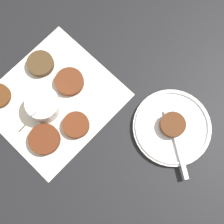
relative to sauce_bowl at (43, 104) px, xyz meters
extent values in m
plane|color=black|center=(-0.06, 0.00, -0.03)|extent=(4.00, 4.00, 0.00)
cube|color=silver|center=(-0.03, 0.00, -0.03)|extent=(0.38, 0.36, 0.00)
cylinder|color=silver|center=(0.00, 0.00, 0.00)|extent=(0.09, 0.09, 0.05)
cylinder|color=orange|center=(0.00, 0.00, -0.01)|extent=(0.08, 0.08, 0.03)
cone|color=silver|center=(0.04, 0.00, 0.02)|extent=(0.02, 0.02, 0.02)
cylinder|color=silver|center=(0.02, 0.02, 0.03)|extent=(0.05, 0.04, 0.09)
cylinder|color=#582815|center=(0.05, 0.08, -0.01)|extent=(0.08, 0.08, 0.02)
cylinder|color=#5A2C18|center=(-0.10, -0.01, -0.01)|extent=(0.08, 0.08, 0.02)
cylinder|color=#5B2A16|center=(-0.04, 0.10, -0.01)|extent=(0.07, 0.07, 0.02)
cylinder|color=#47331E|center=(-0.06, -0.11, -0.01)|extent=(0.08, 0.08, 0.02)
cylinder|color=silver|center=(-0.25, 0.26, -0.02)|extent=(0.21, 0.21, 0.02)
torus|color=silver|center=(-0.25, 0.26, -0.01)|extent=(0.20, 0.20, 0.01)
cylinder|color=#512D19|center=(-0.25, 0.26, 0.00)|extent=(0.07, 0.07, 0.02)
cube|color=silver|center=(-0.21, 0.34, 0.00)|extent=(0.06, 0.11, 0.00)
cube|color=silver|center=(-0.25, 0.25, 0.00)|extent=(0.06, 0.08, 0.00)
cube|color=black|center=(-0.26, 0.25, 0.00)|extent=(0.03, 0.05, 0.00)
cube|color=black|center=(-0.25, 0.25, 0.00)|extent=(0.03, 0.05, 0.00)
cube|color=black|center=(-0.24, 0.25, 0.00)|extent=(0.03, 0.05, 0.00)
camera|label=1|loc=(-0.02, 0.29, 0.82)|focal=50.00mm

